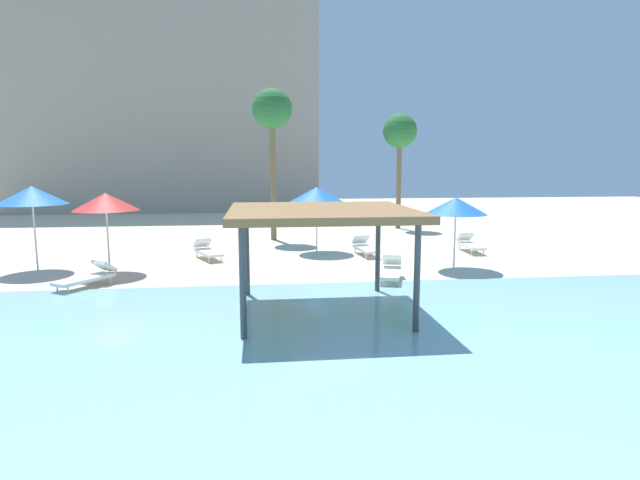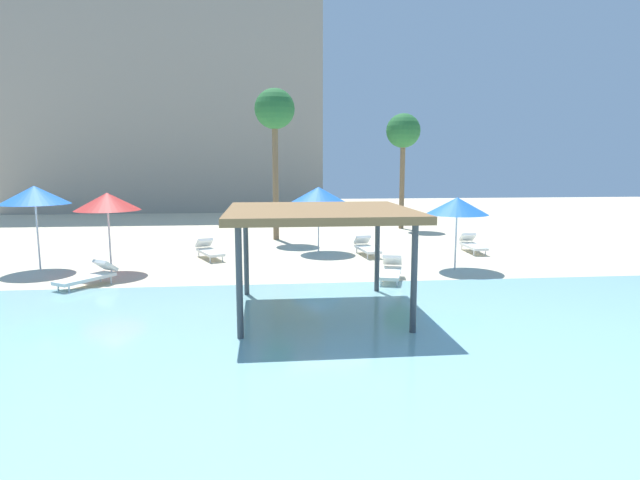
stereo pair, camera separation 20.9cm
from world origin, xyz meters
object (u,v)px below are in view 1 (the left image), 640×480
object	(u,v)px
beach_umbrella_blue_0	(456,206)
lounge_chair_2	(470,244)
beach_umbrella_blue_3	(317,194)
beach_umbrella_blue_2	(32,195)
lounge_chair_1	(391,270)
palm_tree_0	(400,134)
lounge_chair_4	(89,276)
shade_pavilion	(321,215)
lounge_chair_3	(207,250)
beach_umbrella_red_1	(106,202)
palm_tree_1	(272,113)
lounge_chair_0	(365,247)

from	to	relation	value
beach_umbrella_blue_0	lounge_chair_2	world-z (taller)	beach_umbrella_blue_0
beach_umbrella_blue_3	lounge_chair_2	bearing A→B (deg)	-5.77
beach_umbrella_blue_2	lounge_chair_1	world-z (taller)	beach_umbrella_blue_2
beach_umbrella_blue_3	palm_tree_0	world-z (taller)	palm_tree_0
beach_umbrella_blue_0	lounge_chair_4	bearing A→B (deg)	-173.68
lounge_chair_1	palm_tree_0	bearing A→B (deg)	-178.82
shade_pavilion	palm_tree_0	bearing A→B (deg)	68.63
lounge_chair_3	lounge_chair_2	bearing A→B (deg)	68.18
beach_umbrella_blue_2	lounge_chair_1	bearing A→B (deg)	-13.70
beach_umbrella_red_1	lounge_chair_2	world-z (taller)	beach_umbrella_red_1
shade_pavilion	lounge_chair_1	distance (m)	4.70
palm_tree_1	lounge_chair_3	bearing A→B (deg)	-119.22
palm_tree_1	palm_tree_0	bearing A→B (deg)	26.89
lounge_chair_2	palm_tree_0	xyz separation A→B (m)	(-0.89, 8.11, 5.00)
beach_umbrella_red_1	palm_tree_1	bearing A→B (deg)	51.33
beach_umbrella_blue_2	shade_pavilion	bearing A→B (deg)	-33.99
beach_umbrella_red_1	palm_tree_0	distance (m)	17.10
beach_umbrella_blue_0	lounge_chair_0	xyz separation A→B (m)	(-2.53, 3.14, -1.89)
lounge_chair_3	palm_tree_1	size ratio (longest dim) A/B	0.28
beach_umbrella_blue_2	lounge_chair_2	size ratio (longest dim) A/B	1.52
beach_umbrella_blue_0	lounge_chair_2	size ratio (longest dim) A/B	1.31
shade_pavilion	palm_tree_1	xyz separation A→B (m)	(-0.82, 12.65, 3.59)
shade_pavilion	lounge_chair_0	xyz separation A→B (m)	(2.73, 7.91, -2.10)
lounge_chair_0	lounge_chair_4	distance (m)	10.32
lounge_chair_3	palm_tree_1	world-z (taller)	palm_tree_1
beach_umbrella_red_1	beach_umbrella_blue_3	distance (m)	8.14
shade_pavilion	lounge_chair_0	bearing A→B (deg)	70.96
beach_umbrella_blue_0	lounge_chair_1	size ratio (longest dim) A/B	1.27
beach_umbrella_blue_2	lounge_chair_0	bearing A→B (deg)	8.44
shade_pavilion	lounge_chair_1	bearing A→B (deg)	51.54
beach_umbrella_blue_3	palm_tree_1	xyz separation A→B (m)	(-1.69, 3.81, 3.61)
beach_umbrella_blue_3	beach_umbrella_red_1	bearing A→B (deg)	-155.70
lounge_chair_0	lounge_chair_4	bearing A→B (deg)	-71.28
beach_umbrella_blue_3	lounge_chair_0	distance (m)	2.94
lounge_chair_0	palm_tree_1	xyz separation A→B (m)	(-3.55, 4.73, 5.69)
lounge_chair_1	lounge_chair_2	bearing A→B (deg)	153.76
lounge_chair_0	beach_umbrella_blue_3	bearing A→B (deg)	-123.17
beach_umbrella_blue_3	lounge_chair_0	world-z (taller)	beach_umbrella_blue_3
palm_tree_0	palm_tree_1	distance (m)	8.10
lounge_chair_0	lounge_chair_1	xyz separation A→B (m)	(-0.12, -4.62, 0.00)
beach_umbrella_blue_0	beach_umbrella_blue_3	bearing A→B (deg)	137.23
lounge_chair_0	lounge_chair_1	world-z (taller)	same
lounge_chair_0	lounge_chair_4	xyz separation A→B (m)	(-9.31, -4.45, 0.00)
palm_tree_1	beach_umbrella_blue_0	bearing A→B (deg)	-52.34
beach_umbrella_red_1	lounge_chair_1	size ratio (longest dim) A/B	1.36
lounge_chair_1	lounge_chair_4	world-z (taller)	same
lounge_chair_3	palm_tree_1	distance (m)	7.96
beach_umbrella_blue_2	lounge_chair_4	xyz separation A→B (m)	(2.55, -2.70, -2.27)
beach_umbrella_blue_2	beach_umbrella_blue_3	xyz separation A→B (m)	(10.00, 2.68, -0.19)
beach_umbrella_blue_0	lounge_chair_0	distance (m)	4.46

